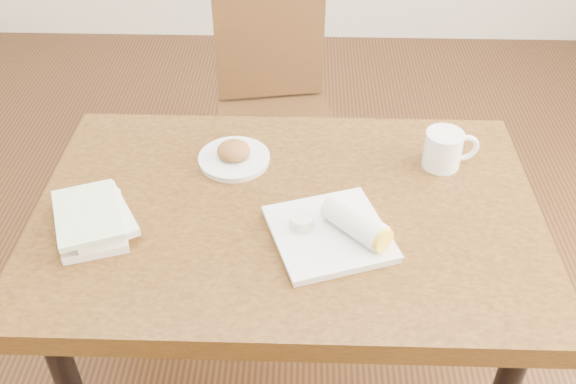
{
  "coord_description": "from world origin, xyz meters",
  "views": [
    {
      "loc": [
        0.04,
        -1.2,
        1.78
      ],
      "look_at": [
        0.0,
        0.0,
        0.8
      ],
      "focal_mm": 40.0,
      "sensor_mm": 36.0,
      "label": 1
    }
  ],
  "objects_px": {
    "chair_far": "(274,98)",
    "plate_scone": "(234,156)",
    "table": "(288,232)",
    "coffee_mug": "(445,148)",
    "plate_burrito": "(337,230)",
    "book_stack": "(93,219)"
  },
  "relations": [
    {
      "from": "chair_far",
      "to": "plate_scone",
      "type": "xyz_separation_m",
      "value": [
        -0.07,
        -0.67,
        0.22
      ]
    },
    {
      "from": "table",
      "to": "coffee_mug",
      "type": "bearing_deg",
      "value": 25.06
    },
    {
      "from": "table",
      "to": "chair_far",
      "type": "bearing_deg",
      "value": 95.26
    },
    {
      "from": "chair_far",
      "to": "plate_burrito",
      "type": "relative_size",
      "value": 2.92
    },
    {
      "from": "chair_far",
      "to": "coffee_mug",
      "type": "height_order",
      "value": "chair_far"
    },
    {
      "from": "plate_scone",
      "to": "coffee_mug",
      "type": "distance_m",
      "value": 0.56
    },
    {
      "from": "table",
      "to": "coffee_mug",
      "type": "xyz_separation_m",
      "value": [
        0.41,
        0.19,
        0.14
      ]
    },
    {
      "from": "table",
      "to": "plate_scone",
      "type": "xyz_separation_m",
      "value": [
        -0.15,
        0.19,
        0.1
      ]
    },
    {
      "from": "chair_far",
      "to": "table",
      "type": "bearing_deg",
      "value": -84.74
    },
    {
      "from": "table",
      "to": "plate_scone",
      "type": "relative_size",
      "value": 6.44
    },
    {
      "from": "book_stack",
      "to": "coffee_mug",
      "type": "bearing_deg",
      "value": 17.89
    },
    {
      "from": "chair_far",
      "to": "book_stack",
      "type": "distance_m",
      "value": 1.04
    },
    {
      "from": "chair_far",
      "to": "plate_burrito",
      "type": "xyz_separation_m",
      "value": [
        0.2,
        -0.96,
        0.23
      ]
    },
    {
      "from": "chair_far",
      "to": "coffee_mug",
      "type": "bearing_deg",
      "value": -53.73
    },
    {
      "from": "plate_burrito",
      "to": "book_stack",
      "type": "xyz_separation_m",
      "value": [
        -0.57,
        0.02,
        0.0
      ]
    },
    {
      "from": "book_stack",
      "to": "plate_burrito",
      "type": "bearing_deg",
      "value": -1.72
    },
    {
      "from": "coffee_mug",
      "to": "book_stack",
      "type": "relative_size",
      "value": 0.56
    },
    {
      "from": "table",
      "to": "book_stack",
      "type": "xyz_separation_m",
      "value": [
        -0.46,
        -0.09,
        0.11
      ]
    },
    {
      "from": "plate_scone",
      "to": "book_stack",
      "type": "height_order",
      "value": "plate_scone"
    },
    {
      "from": "chair_far",
      "to": "coffee_mug",
      "type": "distance_m",
      "value": 0.86
    },
    {
      "from": "plate_burrito",
      "to": "coffee_mug",
      "type": "bearing_deg",
      "value": 45.63
    },
    {
      "from": "coffee_mug",
      "to": "table",
      "type": "bearing_deg",
      "value": -154.94
    }
  ]
}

